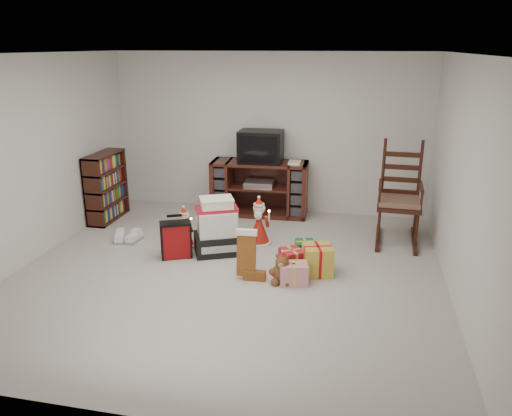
{
  "coord_description": "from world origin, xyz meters",
  "views": [
    {
      "loc": [
        1.46,
        -5.23,
        2.59
      ],
      "look_at": [
        0.21,
        0.6,
        0.63
      ],
      "focal_mm": 35.0,
      "sensor_mm": 36.0,
      "label": 1
    }
  ],
  "objects": [
    {
      "name": "sneaker_pair",
      "position": [
        -1.63,
        0.67,
        0.05
      ],
      "size": [
        0.38,
        0.33,
        0.11
      ],
      "rotation": [
        0.0,
        0.0,
        0.14
      ],
      "color": "white",
      "rests_on": "floor"
    },
    {
      "name": "tv_stand",
      "position": [
        -0.08,
        2.2,
        0.43
      ],
      "size": [
        1.52,
        0.61,
        0.86
      ],
      "rotation": [
        0.0,
        0.0,
        0.05
      ],
      "color": "#471914",
      "rests_on": "floor"
    },
    {
      "name": "mrs_claus_figurine",
      "position": [
        -0.78,
        0.66,
        0.22
      ],
      "size": [
        0.27,
        0.26,
        0.56
      ],
      "color": "#A71D12",
      "rests_on": "floor"
    },
    {
      "name": "bookshelf",
      "position": [
        -2.33,
        1.47,
        0.5
      ],
      "size": [
        0.28,
        0.85,
        1.04
      ],
      "color": "#3C1810",
      "rests_on": "floor"
    },
    {
      "name": "gift_pile",
      "position": [
        -0.29,
        0.54,
        0.32
      ],
      "size": [
        0.7,
        0.62,
        0.73
      ],
      "rotation": [
        0.0,
        0.0,
        0.42
      ],
      "color": "black",
      "rests_on": "floor"
    },
    {
      "name": "rocking_chair",
      "position": [
        2.0,
        1.52,
        0.49
      ],
      "size": [
        0.61,
        0.97,
        1.43
      ],
      "rotation": [
        0.0,
        0.0,
        -0.04
      ],
      "color": "#3C1810",
      "rests_on": "floor"
    },
    {
      "name": "gift_cluster",
      "position": [
        0.8,
        0.26,
        0.14
      ],
      "size": [
        0.62,
        0.95,
        0.29
      ],
      "color": "red",
      "rests_on": "floor"
    },
    {
      "name": "teddy_bear",
      "position": [
        0.67,
        -0.13,
        0.15
      ],
      "size": [
        0.23,
        0.21,
        0.34
      ],
      "color": "brown",
      "rests_on": "floor"
    },
    {
      "name": "red_suitcase",
      "position": [
        -0.77,
        0.3,
        0.24
      ],
      "size": [
        0.41,
        0.32,
        0.55
      ],
      "rotation": [
        0.0,
        0.0,
        0.44
      ],
      "color": "maroon",
      "rests_on": "floor"
    },
    {
      "name": "room",
      "position": [
        0.0,
        0.0,
        1.25
      ],
      "size": [
        5.01,
        5.01,
        2.51
      ],
      "color": "beige",
      "rests_on": "ground"
    },
    {
      "name": "crt_television",
      "position": [
        -0.06,
        2.19,
        1.1
      ],
      "size": [
        0.68,
        0.5,
        0.49
      ],
      "rotation": [
        0.0,
        0.0,
        0.03
      ],
      "color": "black",
      "rests_on": "tv_stand"
    },
    {
      "name": "santa_figurine",
      "position": [
        0.17,
        0.95,
        0.26
      ],
      "size": [
        0.33,
        0.31,
        0.67
      ],
      "color": "#A71D12",
      "rests_on": "floor"
    },
    {
      "name": "stocking",
      "position": [
        0.24,
        -0.09,
        0.3
      ],
      "size": [
        0.29,
        0.14,
        0.6
      ],
      "primitive_type": null,
      "rotation": [
        0.0,
        0.0,
        0.06
      ],
      "color": "#0C6C0E",
      "rests_on": "floor"
    }
  ]
}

